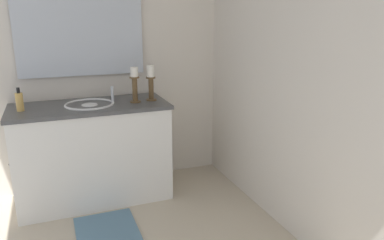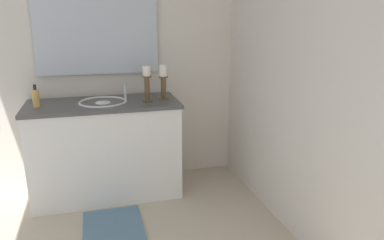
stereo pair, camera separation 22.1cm
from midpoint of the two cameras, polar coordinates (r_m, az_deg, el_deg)
wall_back at (r=2.35m, az=17.37°, el=7.44°), size 3.18×0.04×2.45m
wall_left at (r=3.43m, az=-17.30°, el=9.88°), size 0.04×2.40×2.45m
vanity_cabinet at (r=3.28m, az=-16.87°, el=-4.84°), size 0.58×1.27×0.83m
sink_basin at (r=3.17m, az=-17.39°, el=1.57°), size 0.40×0.40×0.24m
mirror at (r=3.37m, az=-18.62°, el=12.28°), size 0.02×1.05×0.69m
candle_holder_tall at (r=3.18m, az=-8.35°, el=5.82°), size 0.09×0.09×0.30m
candle_holder_short at (r=3.13m, az=-10.85°, el=5.48°), size 0.09×0.09×0.30m
soap_bottle at (r=3.14m, az=-26.92°, el=2.54°), size 0.06×0.06×0.18m
bath_mat at (r=2.90m, az=-15.07°, el=-16.64°), size 0.60×0.44×0.02m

